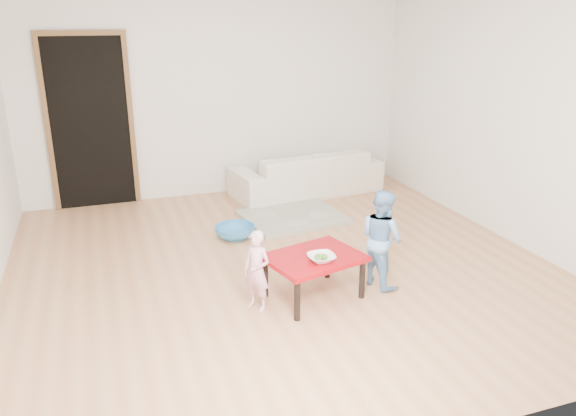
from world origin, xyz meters
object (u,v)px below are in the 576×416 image
red_table (314,276)px  child_blue (382,238)px  sofa (307,173)px  basin (235,232)px  bowl (321,258)px  child_pink (257,271)px

red_table → child_blue: child_blue is taller
sofa → child_blue: 2.72m
basin → red_table: bearing=-78.6°
bowl → child_blue: bearing=14.1°
red_table → basin: bearing=101.4°
sofa → child_blue: (-0.33, -2.70, 0.15)m
child_pink → basin: bearing=137.1°
basin → child_blue: bearing=-57.1°
red_table → bowl: (0.02, -0.12, 0.22)m
child_pink → basin: 1.58m
sofa → child_pink: (-1.49, -2.77, 0.05)m
sofa → bowl: 3.02m
sofa → bowl: size_ratio=8.84×
bowl → basin: (-0.32, 1.64, -0.34)m
bowl → child_pink: (-0.52, 0.09, -0.07)m
child_pink → bowl: bearing=44.6°
sofa → child_blue: child_blue is taller
red_table → child_blue: (0.65, 0.04, 0.25)m
child_blue → child_pink: bearing=78.4°
child_blue → sofa: bearing=-22.1°
red_table → basin: red_table is taller
sofa → red_table: sofa is taller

